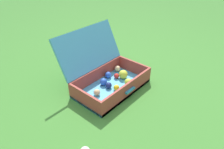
{
  "coord_description": "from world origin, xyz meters",
  "views": [
    {
      "loc": [
        -1.18,
        -0.95,
        1.07
      ],
      "look_at": [
        -0.08,
        0.01,
        0.15
      ],
      "focal_mm": 33.08,
      "sensor_mm": 36.0,
      "label": 1
    }
  ],
  "objects": [
    {
      "name": "ground_plane",
      "position": [
        0.0,
        0.0,
        0.0
      ],
      "size": [
        16.0,
        16.0,
        0.0
      ],
      "primitive_type": "plane",
      "color": "#3D7A2D"
    },
    {
      "name": "open_suitcase",
      "position": [
        -0.07,
        0.08,
        0.11
      ],
      "size": [
        0.65,
        0.56,
        0.48
      ],
      "color": "#4799C6",
      "rests_on": "ground"
    }
  ]
}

